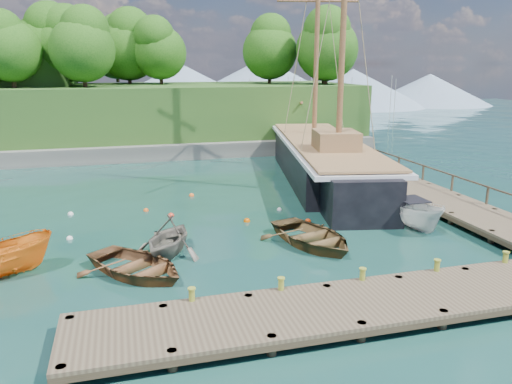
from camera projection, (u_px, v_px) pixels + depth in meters
ground at (266, 251)px, 21.91m from camera, size 160.00×160.00×0.00m
dock_near at (382, 302)px, 16.25m from camera, size 20.00×3.20×1.10m
dock_east at (410, 187)px, 31.28m from camera, size 3.20×24.00×1.10m
bollard_0 at (193, 318)px, 16.13m from camera, size 0.26×0.26×0.45m
bollard_1 at (281, 306)px, 16.89m from camera, size 0.26×0.26×0.45m
bollard_2 at (361, 296)px, 17.66m from camera, size 0.26×0.26×0.45m
bollard_3 at (435, 286)px, 18.43m from camera, size 0.26×0.26×0.45m
bollard_4 at (503, 277)px, 19.19m from camera, size 0.26×0.26×0.45m
rowboat_0 at (137, 274)px, 19.45m from camera, size 5.50×5.74×0.97m
rowboat_1 at (169, 254)px, 21.49m from camera, size 4.31×4.50×1.83m
rowboat_2 at (312, 245)px, 22.64m from camera, size 4.71×5.72×1.03m
cabin_boat_white at (410, 227)px, 25.13m from camera, size 2.13×4.53×1.69m
schooner at (324, 163)px, 35.07m from camera, size 9.29×28.34×21.13m
mooring_buoy_0 at (70, 239)px, 23.33m from camera, size 0.29×0.29×0.29m
mooring_buoy_1 at (171, 216)px, 26.84m from camera, size 0.34×0.34×0.34m
mooring_buoy_2 at (247, 222)px, 25.93m from camera, size 0.35×0.35×0.35m
mooring_buoy_3 at (279, 210)px, 27.95m from camera, size 0.28×0.28×0.28m
mooring_buoy_4 at (146, 211)px, 27.80m from camera, size 0.29×0.29×0.29m
mooring_buoy_5 at (192, 196)px, 30.94m from camera, size 0.33×0.33×0.33m
mooring_buoy_6 at (71, 215)px, 27.12m from camera, size 0.30×0.30×0.30m
mooring_buoy_7 at (308, 222)px, 25.87m from camera, size 0.32×0.32×0.32m
headland at (40, 91)px, 46.54m from camera, size 51.00×19.31×12.90m
distant_ridge at (177, 85)px, 87.31m from camera, size 117.00×40.00×10.00m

